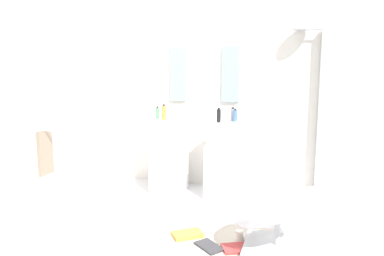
{
  "coord_description": "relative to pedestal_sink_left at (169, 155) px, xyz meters",
  "views": [
    {
      "loc": [
        1.22,
        -3.03,
        1.53
      ],
      "look_at": [
        0.15,
        0.55,
        0.95
      ],
      "focal_mm": 33.56,
      "sensor_mm": 36.0,
      "label": 1
    }
  ],
  "objects": [
    {
      "name": "ground_plane",
      "position": [
        0.36,
        -1.2,
        -0.5
      ],
      "size": [
        4.8,
        3.6,
        0.04
      ],
      "primitive_type": "cube",
      "color": "silver"
    },
    {
      "name": "soap_bottle_blue",
      "position": [
        0.85,
        -0.0,
        0.54
      ],
      "size": [
        0.05,
        0.05,
        0.16
      ],
      "color": "#4C72B7",
      "rests_on": "pedestal_sink_right"
    },
    {
      "name": "coffee_mug",
      "position": [
        1.11,
        -1.13,
        -0.43
      ],
      "size": [
        0.08,
        0.08,
        0.08
      ],
      "primitive_type": "cylinder",
      "color": "white",
      "rests_on": "area_rug"
    },
    {
      "name": "soap_bottle_grey",
      "position": [
        0.81,
        0.06,
        0.54
      ],
      "size": [
        0.06,
        0.06,
        0.17
      ],
      "color": "#99999E",
      "rests_on": "pedestal_sink_right"
    },
    {
      "name": "soap_bottle_clear",
      "position": [
        -0.1,
        0.07,
        0.54
      ],
      "size": [
        0.05,
        0.05,
        0.16
      ],
      "color": "silver",
      "rests_on": "pedestal_sink_left"
    },
    {
      "name": "magazine_ochre",
      "position": [
        0.63,
        -1.21,
        -0.45
      ],
      "size": [
        0.33,
        0.3,
        0.04
      ],
      "primitive_type": "cube",
      "rotation": [
        0.0,
        0.0,
        0.63
      ],
      "color": "gold",
      "rests_on": "area_rug"
    },
    {
      "name": "pedestal_sink_left",
      "position": [
        0.0,
        0.0,
        0.0
      ],
      "size": [
        0.41,
        0.41,
        1.05
      ],
      "color": "white",
      "rests_on": "ground_plane"
    },
    {
      "name": "soap_bottle_amber",
      "position": [
        -0.03,
        -0.1,
        0.56
      ],
      "size": [
        0.05,
        0.05,
        0.19
      ],
      "color": "#C68C38",
      "rests_on": "pedestal_sink_left"
    },
    {
      "name": "vanity_mirror_right",
      "position": [
        0.71,
        0.38,
        1.02
      ],
      "size": [
        0.22,
        0.03,
        0.72
      ],
      "primitive_type": "cube",
      "color": "#8C9EA8"
    },
    {
      "name": "rear_partition",
      "position": [
        0.36,
        0.45,
        0.82
      ],
      "size": [
        4.8,
        0.1,
        2.6
      ],
      "primitive_type": "cube",
      "color": "silver",
      "rests_on": "ground_plane"
    },
    {
      "name": "area_rug",
      "position": [
        0.87,
        -1.27,
        -0.47
      ],
      "size": [
        1.08,
        0.88,
        0.01
      ],
      "primitive_type": "cube",
      "color": "beige",
      "rests_on": "ground_plane"
    },
    {
      "name": "shower_column",
      "position": [
        1.86,
        0.32,
        0.6
      ],
      "size": [
        0.49,
        0.24,
        2.05
      ],
      "color": "#B7BABF",
      "rests_on": "ground_plane"
    },
    {
      "name": "towel_rack",
      "position": [
        -1.12,
        -0.99,
        0.15
      ],
      "size": [
        0.37,
        0.22,
        0.95
      ],
      "color": "#B7BABF",
      "rests_on": "ground_plane"
    },
    {
      "name": "pedestal_sink_right",
      "position": [
        0.71,
        0.0,
        0.0
      ],
      "size": [
        0.41,
        0.41,
        1.05
      ],
      "color": "white",
      "rests_on": "ground_plane"
    },
    {
      "name": "vanity_mirror_left",
      "position": [
        0.0,
        0.38,
        1.02
      ],
      "size": [
        0.22,
        0.03,
        0.72
      ],
      "primitive_type": "cube",
      "color": "#8C9EA8"
    },
    {
      "name": "soap_bottle_green",
      "position": [
        -0.13,
        -0.04,
        0.54
      ],
      "size": [
        0.05,
        0.05,
        0.16
      ],
      "color": "#59996B",
      "rests_on": "pedestal_sink_left"
    },
    {
      "name": "lounge_chair",
      "position": [
        1.45,
        -1.24,
        -0.13
      ],
      "size": [
        1.07,
        1.07,
        0.65
      ],
      "color": "#B7BABF",
      "rests_on": "ground_plane"
    },
    {
      "name": "magazine_red",
      "position": [
        1.12,
        -1.33,
        -0.46
      ],
      "size": [
        0.31,
        0.27,
        0.02
      ],
      "primitive_type": "cube",
      "rotation": [
        0.0,
        0.0,
        0.45
      ],
      "color": "#B73838",
      "rests_on": "area_rug"
    },
    {
      "name": "magazine_charcoal",
      "position": [
        0.88,
        -1.37,
        -0.46
      ],
      "size": [
        0.3,
        0.28,
        0.02
      ],
      "primitive_type": "cube",
      "rotation": [
        0.0,
        0.0,
        -0.68
      ],
      "color": "#38383D",
      "rests_on": "area_rug"
    },
    {
      "name": "soap_bottle_black",
      "position": [
        0.68,
        -0.12,
        0.55
      ],
      "size": [
        0.05,
        0.05,
        0.17
      ],
      "color": "black",
      "rests_on": "pedestal_sink_right"
    }
  ]
}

